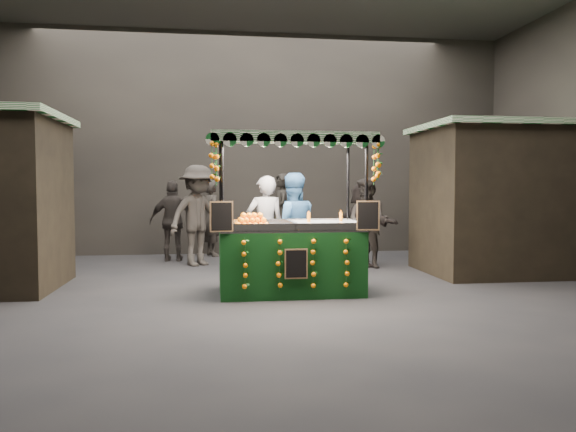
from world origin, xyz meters
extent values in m
plane|color=black|center=(0.00, 0.00, 0.00)|extent=(12.00, 12.00, 0.00)
cube|color=black|center=(0.00, 5.00, 2.50)|extent=(12.00, 0.10, 5.00)
cube|color=black|center=(4.40, 1.50, 1.25)|extent=(2.80, 2.00, 2.50)
cube|color=#114D1A|center=(4.40, 1.50, 2.55)|extent=(3.00, 2.20, 0.10)
cube|color=#0B330E|center=(0.38, 0.13, 0.45)|extent=(1.99, 1.09, 0.90)
cube|color=#A8AAAF|center=(0.38, 0.13, 0.92)|extent=(1.99, 1.09, 0.04)
cylinder|color=black|center=(-0.59, -0.38, 1.09)|extent=(0.05, 0.05, 2.17)
cylinder|color=black|center=(1.35, -0.38, 1.09)|extent=(0.05, 0.05, 2.17)
cylinder|color=black|center=(-0.59, 0.65, 1.09)|extent=(0.05, 0.05, 2.17)
cylinder|color=black|center=(1.35, 0.65, 1.09)|extent=(0.05, 0.05, 2.17)
cube|color=#114D1A|center=(0.38, 0.13, 2.21)|extent=(2.22, 1.31, 0.07)
cube|color=silver|center=(0.92, 0.13, 0.98)|extent=(0.89, 0.98, 0.07)
cube|color=black|center=(-0.60, -0.44, 1.13)|extent=(0.31, 0.09, 0.40)
cube|color=black|center=(1.35, -0.44, 1.13)|extent=(0.31, 0.09, 0.40)
cube|color=black|center=(0.38, -0.45, 0.50)|extent=(0.31, 0.02, 0.40)
imported|color=slate|center=(0.13, 1.24, 0.85)|extent=(0.67, 0.49, 1.69)
imported|color=navy|center=(0.54, 1.05, 0.87)|extent=(0.88, 0.71, 1.74)
imported|color=black|center=(-4.01, 3.40, 0.88)|extent=(0.71, 0.53, 1.75)
imported|color=#2D2824|center=(2.17, 2.40, 0.84)|extent=(1.03, 1.03, 1.69)
imported|color=#2B2523|center=(-1.51, 3.85, 0.82)|extent=(0.99, 0.47, 1.65)
imported|color=#2E2925|center=(-0.99, 3.12, 0.97)|extent=(1.43, 1.31, 1.93)
imported|color=black|center=(-3.83, 3.37, 0.82)|extent=(0.92, 0.75, 1.63)
imported|color=black|center=(2.13, 2.63, 0.80)|extent=(1.13, 1.53, 1.60)
imported|color=black|center=(0.80, 4.57, 0.91)|extent=(0.44, 0.67, 1.81)
imported|color=#2A2522|center=(-0.72, 4.60, 0.84)|extent=(0.61, 0.72, 1.68)
camera|label=1|loc=(-0.72, -7.66, 1.51)|focal=34.64mm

